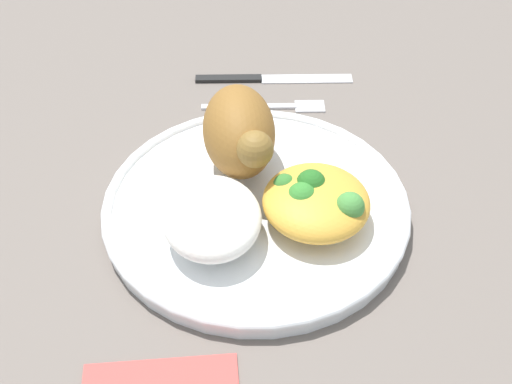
{
  "coord_description": "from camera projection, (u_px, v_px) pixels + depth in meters",
  "views": [
    {
      "loc": [
        0.47,
        -0.05,
        0.47
      ],
      "look_at": [
        0.0,
        0.0,
        0.03
      ],
      "focal_mm": 48.38,
      "sensor_mm": 36.0,
      "label": 1
    }
  ],
  "objects": [
    {
      "name": "fork",
      "position": [
        271.0,
        106.0,
        0.79
      ],
      "size": [
        0.03,
        0.14,
        0.01
      ],
      "color": "silver",
      "rests_on": "ground_plane"
    },
    {
      "name": "ground_plane",
      "position": [
        256.0,
        215.0,
        0.67
      ],
      "size": [
        2.0,
        2.0,
        0.0
      ],
      "primitive_type": "plane",
      "color": "#685E57"
    },
    {
      "name": "roasted_chicken",
      "position": [
        240.0,
        132.0,
        0.66
      ],
      "size": [
        0.12,
        0.07,
        0.08
      ],
      "color": "brown",
      "rests_on": "plate"
    },
    {
      "name": "knife",
      "position": [
        260.0,
        78.0,
        0.83
      ],
      "size": [
        0.03,
        0.19,
        0.01
      ],
      "color": "black",
      "rests_on": "ground_plane"
    },
    {
      "name": "plate",
      "position": [
        256.0,
        207.0,
        0.66
      ],
      "size": [
        0.29,
        0.29,
        0.02
      ],
      "color": "white",
      "rests_on": "ground_plane"
    },
    {
      "name": "rice_pile",
      "position": [
        212.0,
        218.0,
        0.61
      ],
      "size": [
        0.1,
        0.09,
        0.04
      ],
      "primitive_type": "ellipsoid",
      "color": "white",
      "rests_on": "plate"
    },
    {
      "name": "mac_cheese_with_broccoli",
      "position": [
        316.0,
        200.0,
        0.62
      ],
      "size": [
        0.1,
        0.1,
        0.04
      ],
      "color": "gold",
      "rests_on": "plate"
    }
  ]
}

